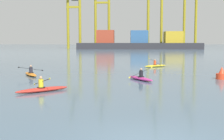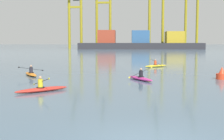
{
  "view_description": "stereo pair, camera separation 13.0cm",
  "coord_description": "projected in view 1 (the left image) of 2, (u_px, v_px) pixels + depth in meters",
  "views": [
    {
      "loc": [
        -0.7,
        -8.63,
        2.97
      ],
      "look_at": [
        -1.88,
        17.08,
        0.6
      ],
      "focal_mm": 48.7,
      "sensor_mm": 36.0,
      "label": 1
    },
    {
      "loc": [
        -0.57,
        -8.63,
        2.97
      ],
      "look_at": [
        -1.88,
        17.08,
        0.6
      ],
      "focal_mm": 48.7,
      "sensor_mm": 36.0,
      "label": 2
    }
  ],
  "objects": [
    {
      "name": "container_barge",
      "position": [
        139.0,
        43.0,
        130.08
      ],
      "size": [
        52.49,
        11.32,
        8.03
      ],
      "color": "#28282D",
      "rests_on": "ground"
    },
    {
      "name": "gantry_crane_west",
      "position": [
        74.0,
        15.0,
        136.88
      ],
      "size": [
        6.65,
        15.9,
        31.06
      ],
      "color": "olive",
      "rests_on": "ground"
    },
    {
      "name": "gantry_crane_west_mid",
      "position": [
        102.0,
        12.0,
        141.82
      ],
      "size": [
        7.54,
        16.21,
        32.93
      ],
      "color": "olive",
      "rests_on": "ground"
    },
    {
      "name": "gantry_crane_east_mid",
      "position": [
        155.0,
        7.0,
        136.66
      ],
      "size": [
        7.25,
        18.96,
        38.83
      ],
      "color": "olive",
      "rests_on": "ground"
    },
    {
      "name": "gantry_crane_east",
      "position": [
        190.0,
        9.0,
        142.77
      ],
      "size": [
        6.62,
        17.01,
        37.61
      ],
      "color": "olive",
      "rests_on": "ground"
    },
    {
      "name": "channel_buoy",
      "position": [
        222.0,
        75.0,
        24.43
      ],
      "size": [
        0.9,
        0.9,
        1.0
      ],
      "color": "red",
      "rests_on": "ground"
    },
    {
      "name": "kayak_yellow",
      "position": [
        155.0,
        66.0,
        36.35
      ],
      "size": [
        3.08,
        2.52,
        1.06
      ],
      "color": "yellow",
      "rests_on": "ground"
    },
    {
      "name": "kayak_orange",
      "position": [
        31.0,
        74.0,
        26.91
      ],
      "size": [
        2.23,
        3.24,
        0.95
      ],
      "color": "orange",
      "rests_on": "ground"
    },
    {
      "name": "kayak_red",
      "position": [
        42.0,
        89.0,
        18.2
      ],
      "size": [
        2.94,
        2.71,
        0.95
      ],
      "color": "red",
      "rests_on": "ground"
    },
    {
      "name": "kayak_magenta",
      "position": [
        140.0,
        78.0,
        23.79
      ],
      "size": [
        2.13,
        3.28,
        1.04
      ],
      "color": "#C13384",
      "rests_on": "ground"
    }
  ]
}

